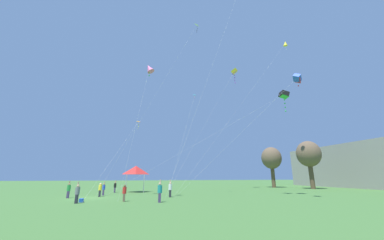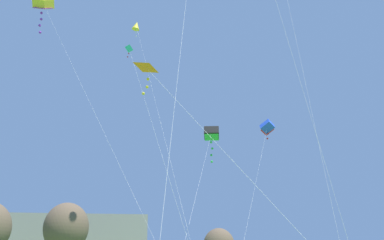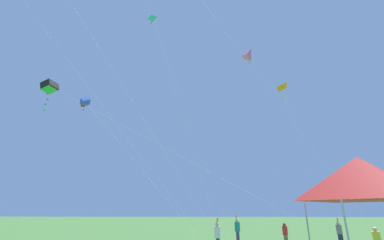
{
  "view_description": "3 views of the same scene",
  "coord_description": "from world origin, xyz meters",
  "px_view_note": "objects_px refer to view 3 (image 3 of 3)",
  "views": [
    {
      "loc": [
        28.19,
        5.13,
        2.42
      ],
      "look_at": [
        -1.44,
        12.32,
        10.45
      ],
      "focal_mm": 20.0,
      "sensor_mm": 36.0,
      "label": 1
    },
    {
      "loc": [
        -1.65,
        -8.9,
        3.28
      ],
      "look_at": [
        1.31,
        14.09,
        11.07
      ],
      "focal_mm": 40.0,
      "sensor_mm": 36.0,
      "label": 2
    },
    {
      "loc": [
        -16.32,
        9.32,
        2.4
      ],
      "look_at": [
        2.45,
        10.63,
        9.11
      ],
      "focal_mm": 24.0,
      "sensor_mm": 36.0,
      "label": 3
    }
  ],
  "objects_px": {
    "person_white_shirt": "(218,235)",
    "person_grey_shirt": "(340,232)",
    "kite_black_box_5": "(50,87)",
    "kite_blue_box_1": "(85,102)",
    "kite_pink_diamond_6": "(249,53)",
    "person_teal_shirt": "(237,229)",
    "kite_cyan_delta_2": "(155,26)",
    "person_red_shirt": "(285,233)",
    "kite_orange_delta_4": "(283,90)",
    "festival_tent": "(361,178)"
  },
  "relations": [
    {
      "from": "person_white_shirt",
      "to": "person_grey_shirt",
      "type": "height_order",
      "value": "person_white_shirt"
    },
    {
      "from": "person_white_shirt",
      "to": "kite_black_box_5",
      "type": "relative_size",
      "value": 0.08
    },
    {
      "from": "kite_blue_box_1",
      "to": "kite_pink_diamond_6",
      "type": "height_order",
      "value": "kite_pink_diamond_6"
    },
    {
      "from": "person_teal_shirt",
      "to": "kite_black_box_5",
      "type": "bearing_deg",
      "value": -17.73
    },
    {
      "from": "person_teal_shirt",
      "to": "person_grey_shirt",
      "type": "xyz_separation_m",
      "value": [
        -1.04,
        -7.52,
        -0.09
      ]
    },
    {
      "from": "person_grey_shirt",
      "to": "kite_cyan_delta_2",
      "type": "distance_m",
      "value": 20.26
    },
    {
      "from": "person_white_shirt",
      "to": "person_teal_shirt",
      "type": "relative_size",
      "value": 0.96
    },
    {
      "from": "person_red_shirt",
      "to": "kite_cyan_delta_2",
      "type": "distance_m",
      "value": 17.67
    },
    {
      "from": "kite_orange_delta_4",
      "to": "person_white_shirt",
      "type": "bearing_deg",
      "value": 56.69
    },
    {
      "from": "festival_tent",
      "to": "person_grey_shirt",
      "type": "xyz_separation_m",
      "value": [
        13.34,
        -4.98,
        -2.43
      ]
    },
    {
      "from": "kite_orange_delta_4",
      "to": "kite_black_box_5",
      "type": "height_order",
      "value": "kite_black_box_5"
    },
    {
      "from": "person_red_shirt",
      "to": "person_teal_shirt",
      "type": "bearing_deg",
      "value": -40.2
    },
    {
      "from": "kite_cyan_delta_2",
      "to": "kite_black_box_5",
      "type": "bearing_deg",
      "value": 60.03
    },
    {
      "from": "kite_orange_delta_4",
      "to": "kite_blue_box_1",
      "type": "bearing_deg",
      "value": 61.23
    },
    {
      "from": "person_teal_shirt",
      "to": "kite_orange_delta_4",
      "type": "xyz_separation_m",
      "value": [
        -7.86,
        -2.56,
        8.6
      ]
    },
    {
      "from": "person_teal_shirt",
      "to": "kite_cyan_delta_2",
      "type": "xyz_separation_m",
      "value": [
        -8.7,
        5.65,
        13.28
      ]
    },
    {
      "from": "festival_tent",
      "to": "kite_cyan_delta_2",
      "type": "relative_size",
      "value": 0.27
    },
    {
      "from": "person_red_shirt",
      "to": "person_grey_shirt",
      "type": "bearing_deg",
      "value": 172.97
    },
    {
      "from": "person_grey_shirt",
      "to": "kite_blue_box_1",
      "type": "xyz_separation_m",
      "value": [
        3.12,
        23.06,
        12.74
      ]
    },
    {
      "from": "person_teal_shirt",
      "to": "kite_black_box_5",
      "type": "xyz_separation_m",
      "value": [
        -2.24,
        16.86,
        12.31
      ]
    },
    {
      "from": "festival_tent",
      "to": "kite_pink_diamond_6",
      "type": "bearing_deg",
      "value": 4.89
    },
    {
      "from": "person_teal_shirt",
      "to": "person_white_shirt",
      "type": "bearing_deg",
      "value": 45.9
    },
    {
      "from": "person_white_shirt",
      "to": "kite_blue_box_1",
      "type": "xyz_separation_m",
      "value": [
        7.13,
        13.83,
        12.69
      ]
    },
    {
      "from": "kite_blue_box_1",
      "to": "kite_black_box_5",
      "type": "bearing_deg",
      "value": 163.06
    },
    {
      "from": "person_grey_shirt",
      "to": "person_red_shirt",
      "type": "bearing_deg",
      "value": -178.84
    },
    {
      "from": "kite_cyan_delta_2",
      "to": "kite_orange_delta_4",
      "type": "bearing_deg",
      "value": -84.17
    },
    {
      "from": "kite_black_box_5",
      "to": "kite_cyan_delta_2",
      "type": "bearing_deg",
      "value": -119.97
    },
    {
      "from": "person_white_shirt",
      "to": "festival_tent",
      "type": "bearing_deg",
      "value": -118.33
    },
    {
      "from": "kite_black_box_5",
      "to": "kite_pink_diamond_6",
      "type": "distance_m",
      "value": 18.59
    },
    {
      "from": "kite_blue_box_1",
      "to": "kite_cyan_delta_2",
      "type": "xyz_separation_m",
      "value": [
        -10.78,
        -9.9,
        0.63
      ]
    },
    {
      "from": "person_teal_shirt",
      "to": "kite_pink_diamond_6",
      "type": "height_order",
      "value": "kite_pink_diamond_6"
    },
    {
      "from": "festival_tent",
      "to": "kite_black_box_5",
      "type": "xyz_separation_m",
      "value": [
        12.15,
        19.39,
        9.97
      ]
    },
    {
      "from": "person_white_shirt",
      "to": "kite_orange_delta_4",
      "type": "relative_size",
      "value": 0.2
    },
    {
      "from": "kite_blue_box_1",
      "to": "kite_orange_delta_4",
      "type": "xyz_separation_m",
      "value": [
        -9.94,
        -18.11,
        -4.05
      ]
    },
    {
      "from": "festival_tent",
      "to": "kite_black_box_5",
      "type": "relative_size",
      "value": 0.17
    },
    {
      "from": "kite_orange_delta_4",
      "to": "person_grey_shirt",
      "type": "bearing_deg",
      "value": -35.98
    },
    {
      "from": "kite_cyan_delta_2",
      "to": "person_teal_shirt",
      "type": "bearing_deg",
      "value": -32.98
    },
    {
      "from": "person_white_shirt",
      "to": "person_grey_shirt",
      "type": "bearing_deg",
      "value": -29.38
    },
    {
      "from": "kite_cyan_delta_2",
      "to": "kite_orange_delta_4",
      "type": "height_order",
      "value": "kite_cyan_delta_2"
    },
    {
      "from": "festival_tent",
      "to": "person_grey_shirt",
      "type": "relative_size",
      "value": 2.09
    },
    {
      "from": "festival_tent",
      "to": "person_red_shirt",
      "type": "xyz_separation_m",
      "value": [
        12.78,
        -0.82,
        -2.51
      ]
    },
    {
      "from": "kite_blue_box_1",
      "to": "person_red_shirt",
      "type": "bearing_deg",
      "value": -101.02
    },
    {
      "from": "person_grey_shirt",
      "to": "kite_cyan_delta_2",
      "type": "height_order",
      "value": "kite_cyan_delta_2"
    },
    {
      "from": "festival_tent",
      "to": "person_teal_shirt",
      "type": "xyz_separation_m",
      "value": [
        14.38,
        2.53,
        -2.34
      ]
    },
    {
      "from": "festival_tent",
      "to": "kite_orange_delta_4",
      "type": "distance_m",
      "value": 9.04
    },
    {
      "from": "festival_tent",
      "to": "kite_orange_delta_4",
      "type": "relative_size",
      "value": 0.41
    },
    {
      "from": "person_red_shirt",
      "to": "kite_orange_delta_4",
      "type": "xyz_separation_m",
      "value": [
        -6.26,
        0.79,
        8.77
      ]
    },
    {
      "from": "kite_cyan_delta_2",
      "to": "kite_black_box_5",
      "type": "xyz_separation_m",
      "value": [
        6.46,
        11.21,
        -0.97
      ]
    },
    {
      "from": "festival_tent",
      "to": "person_grey_shirt",
      "type": "height_order",
      "value": "festival_tent"
    },
    {
      "from": "person_grey_shirt",
      "to": "kite_pink_diamond_6",
      "type": "height_order",
      "value": "kite_pink_diamond_6"
    }
  ]
}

